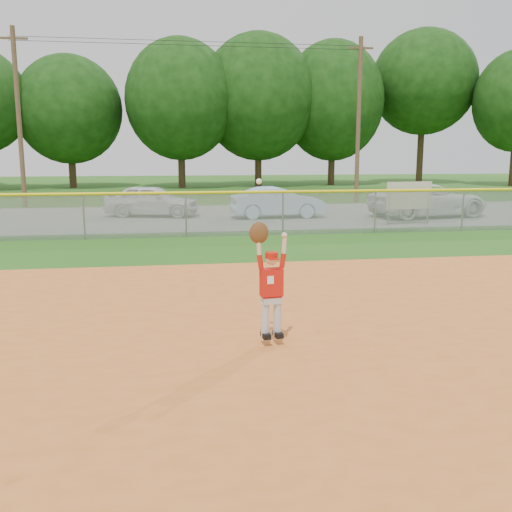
{
  "coord_description": "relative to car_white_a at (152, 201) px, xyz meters",
  "views": [
    {
      "loc": [
        -0.56,
        -9.28,
        2.88
      ],
      "look_at": [
        0.9,
        0.24,
        1.1
      ],
      "focal_mm": 40.0,
      "sensor_mm": 36.0,
      "label": 1
    }
  ],
  "objects": [
    {
      "name": "car_white_b",
      "position": [
        12.03,
        -1.95,
        0.03
      ],
      "size": [
        5.57,
        3.35,
        1.45
      ],
      "primitive_type": "imported",
      "rotation": [
        0.0,
        0.0,
        1.76
      ],
      "color": "white",
      "rests_on": "parking_strip"
    },
    {
      "name": "parking_strip",
      "position": [
        1.3,
        -0.28,
        -0.71
      ],
      "size": [
        44.0,
        10.0,
        0.03
      ],
      "primitive_type": "cube",
      "color": "slate",
      "rests_on": "ground"
    },
    {
      "name": "tree_line",
      "position": [
        2.26,
        21.62,
        6.8
      ],
      "size": [
        62.37,
        13.0,
        14.43
      ],
      "color": "#422D1C",
      "rests_on": "ground"
    },
    {
      "name": "outfield_fence",
      "position": [
        1.3,
        -6.28,
        0.16
      ],
      "size": [
        40.06,
        0.1,
        1.55
      ],
      "color": "gray",
      "rests_on": "ground"
    },
    {
      "name": "car_blue",
      "position": [
        5.4,
        -1.29,
        -0.03
      ],
      "size": [
        4.07,
        1.55,
        1.33
      ],
      "primitive_type": "imported",
      "rotation": [
        0.0,
        0.0,
        1.61
      ],
      "color": "#9CC4E8",
      "rests_on": "parking_strip"
    },
    {
      "name": "car_white_a",
      "position": [
        0.0,
        0.0,
        0.0
      ],
      "size": [
        4.37,
        2.57,
        1.39
      ],
      "primitive_type": "imported",
      "rotation": [
        0.0,
        0.0,
        1.33
      ],
      "color": "silver",
      "rests_on": "parking_strip"
    },
    {
      "name": "clay_infield",
      "position": [
        1.3,
        -19.28,
        -0.71
      ],
      "size": [
        24.0,
        16.0,
        0.04
      ],
      "primitive_type": "cube",
      "color": "#BE5D22",
      "rests_on": "ground"
    },
    {
      "name": "ground",
      "position": [
        1.3,
        -16.28,
        -0.73
      ],
      "size": [
        120.0,
        120.0,
        0.0
      ],
      "primitive_type": "plane",
      "color": "#204E12",
      "rests_on": "ground"
    },
    {
      "name": "power_lines",
      "position": [
        2.3,
        5.72,
        3.95
      ],
      "size": [
        19.4,
        0.24,
        9.0
      ],
      "color": "#4C3823",
      "rests_on": "ground"
    },
    {
      "name": "ballplayer",
      "position": [
        2.17,
        -17.55,
        0.28
      ],
      "size": [
        0.58,
        0.26,
        2.35
      ],
      "color": "silver",
      "rests_on": "ground"
    },
    {
      "name": "sponsor_sign",
      "position": [
        10.03,
        -4.42,
        0.4
      ],
      "size": [
        1.91,
        0.26,
        1.7
      ],
      "color": "gray",
      "rests_on": "ground"
    }
  ]
}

